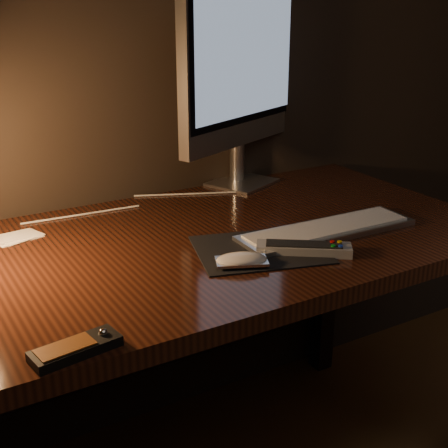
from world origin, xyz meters
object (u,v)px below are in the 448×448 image
mouse (242,262)px  media_remote (76,348)px  keyboard (327,229)px  desk (158,285)px  tv_remote (304,248)px  monitor (244,68)px

mouse → media_remote: bearing=-135.8°
keyboard → media_remote: media_remote is taller
desk → keyboard: (0.36, -0.19, 0.14)m
media_remote → mouse: bearing=12.3°
keyboard → media_remote: (-0.69, -0.22, 0.00)m
desk → media_remote: size_ratio=10.58×
desk → tv_remote: (0.24, -0.26, 0.14)m
desk → mouse: size_ratio=14.65×
keyboard → monitor: bearing=85.8°
monitor → tv_remote: (-0.17, -0.52, -0.33)m
desk → media_remote: 0.54m
monitor → mouse: 0.69m
desk → mouse: (0.08, -0.25, 0.14)m
mouse → tv_remote: tv_remote is taller
keyboard → mouse: (-0.28, -0.06, 0.00)m
monitor → mouse: size_ratio=5.29×
desk → mouse: 0.30m
desk → monitor: bearing=32.3°
mouse → tv_remote: (0.16, -0.01, 0.00)m
mouse → desk: bearing=131.8°
tv_remote → desk: bearing=167.8°
media_remote → tv_remote: size_ratio=0.76×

